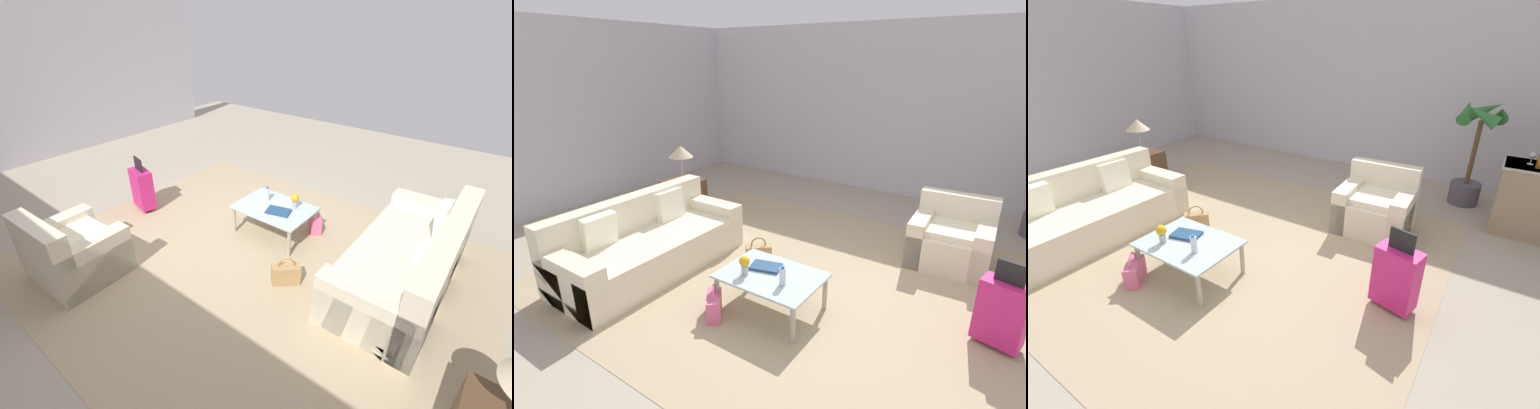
% 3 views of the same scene
% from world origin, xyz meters
% --- Properties ---
extents(ground_plane, '(12.00, 12.00, 0.00)m').
position_xyz_m(ground_plane, '(0.00, 0.00, 0.00)').
color(ground_plane, '#A89E89').
extents(wall_right, '(0.12, 8.00, 3.10)m').
position_xyz_m(wall_right, '(5.06, 0.00, 1.55)').
color(wall_right, silver).
rests_on(wall_right, ground).
extents(area_rug, '(5.20, 4.40, 0.01)m').
position_xyz_m(area_rug, '(-0.60, 0.20, 0.00)').
color(area_rug, tan).
rests_on(area_rug, ground).
extents(couch, '(0.98, 2.34, 0.87)m').
position_xyz_m(couch, '(-2.20, -0.60, 0.30)').
color(couch, beige).
rests_on(couch, ground).
extents(armchair, '(0.98, 0.91, 0.84)m').
position_xyz_m(armchair, '(0.90, 1.67, 0.30)').
color(armchair, beige).
rests_on(armchair, ground).
extents(coffee_table, '(1.01, 0.74, 0.42)m').
position_xyz_m(coffee_table, '(-0.40, -0.50, 0.37)').
color(coffee_table, silver).
rests_on(coffee_table, ground).
extents(water_bottle, '(0.06, 0.06, 0.20)m').
position_xyz_m(water_bottle, '(-0.20, -0.60, 0.51)').
color(water_bottle, silver).
rests_on(water_bottle, coffee_table).
extents(coffee_table_book, '(0.35, 0.28, 0.03)m').
position_xyz_m(coffee_table_book, '(-0.52, -0.42, 0.43)').
color(coffee_table_book, navy).
rests_on(coffee_table_book, coffee_table).
extents(flower_vase, '(0.11, 0.11, 0.21)m').
position_xyz_m(flower_vase, '(-0.62, -0.65, 0.54)').
color(flower_vase, '#B2B7BC').
rests_on(flower_vase, coffee_table).
extents(suitcase_magenta, '(0.44, 0.30, 0.85)m').
position_xyz_m(suitcase_magenta, '(1.60, 0.20, 0.36)').
color(suitcase_magenta, '#D12375').
rests_on(suitcase_magenta, ground).
extents(handbag_tan, '(0.33, 0.32, 0.36)m').
position_xyz_m(handbag_tan, '(-1.10, 0.25, 0.13)').
color(handbag_tan, tan).
rests_on(handbag_tan, ground).
extents(handbag_pink, '(0.31, 0.34, 0.36)m').
position_xyz_m(handbag_pink, '(-0.81, -0.92, 0.13)').
color(handbag_pink, pink).
rests_on(handbag_pink, ground).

